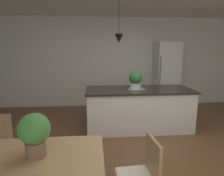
# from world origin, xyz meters

# --- Properties ---
(ground_plane) EXTENTS (10.00, 8.40, 0.04)m
(ground_plane) POSITION_xyz_m (0.00, 0.00, -0.02)
(ground_plane) COLOR brown
(wall_back_kitchen) EXTENTS (10.00, 0.12, 2.70)m
(wall_back_kitchen) POSITION_xyz_m (0.00, 3.26, 1.35)
(wall_back_kitchen) COLOR white
(wall_back_kitchen) RESTS_ON ground_plane
(chair_kitchen_end) EXTENTS (0.42, 0.42, 0.87)m
(chair_kitchen_end) POSITION_xyz_m (-0.37, -1.07, 0.47)
(chair_kitchen_end) COLOR #A87F56
(chair_kitchen_end) RESTS_ON ground_plane
(kitchen_island) EXTENTS (2.29, 0.94, 0.91)m
(kitchen_island) POSITION_xyz_m (0.13, 1.27, 0.46)
(kitchen_island) COLOR silver
(kitchen_island) RESTS_ON ground_plane
(refrigerator) EXTENTS (0.67, 0.67, 1.97)m
(refrigerator) POSITION_xyz_m (1.31, 2.86, 0.98)
(refrigerator) COLOR silver
(refrigerator) RESTS_ON ground_plane
(pendant_over_island_main) EXTENTS (0.17, 0.17, 0.83)m
(pendant_over_island_main) POSITION_xyz_m (-0.32, 1.27, 1.97)
(pendant_over_island_main) COLOR black
(potted_plant_on_island) EXTENTS (0.29, 0.29, 0.40)m
(potted_plant_on_island) POSITION_xyz_m (0.05, 1.27, 1.11)
(potted_plant_on_island) COLOR beige
(potted_plant_on_island) RESTS_ON kitchen_island
(potted_plant_on_table) EXTENTS (0.30, 0.30, 0.43)m
(potted_plant_on_table) POSITION_xyz_m (-1.39, -1.05, 0.98)
(potted_plant_on_table) COLOR #8C664C
(potted_plant_on_table) RESTS_ON dining_table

